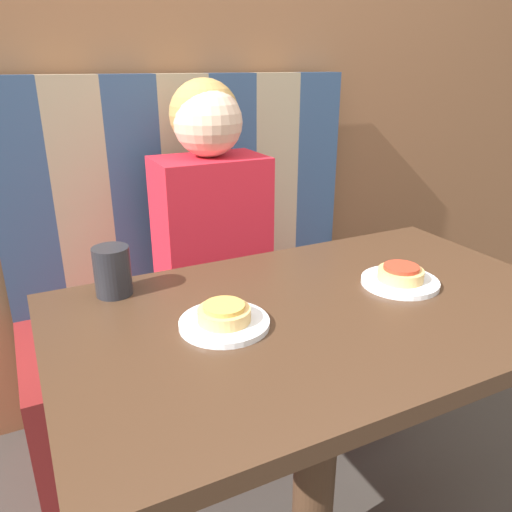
% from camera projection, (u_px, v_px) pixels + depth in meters
% --- Properties ---
extents(wall_back, '(7.00, 0.05, 2.60)m').
position_uv_depth(wall_back, '(170.00, 44.00, 1.63)').
color(wall_back, brown).
rests_on(wall_back, ground_plane).
extents(booth_seat, '(1.21, 0.53, 0.47)m').
position_uv_depth(booth_seat, '(216.00, 371.00, 1.74)').
color(booth_seat, maroon).
rests_on(booth_seat, ground_plane).
extents(booth_backrest, '(1.21, 0.06, 0.74)m').
position_uv_depth(booth_backrest, '(186.00, 187.00, 1.72)').
color(booth_backrest, navy).
rests_on(booth_backrest, booth_seat).
extents(dining_table, '(1.09, 0.66, 0.77)m').
position_uv_depth(dining_table, '(321.00, 351.00, 1.06)').
color(dining_table, '#422B1C').
rests_on(dining_table, ground_plane).
extents(person, '(0.33, 0.23, 0.73)m').
position_uv_depth(person, '(210.00, 201.00, 1.53)').
color(person, red).
rests_on(person, booth_seat).
extents(plate_left, '(0.17, 0.17, 0.01)m').
position_uv_depth(plate_left, '(224.00, 323.00, 0.95)').
color(plate_left, white).
rests_on(plate_left, dining_table).
extents(plate_right, '(0.17, 0.17, 0.01)m').
position_uv_depth(plate_right, '(400.00, 282.00, 1.13)').
color(plate_right, white).
rests_on(plate_right, dining_table).
extents(pizza_left, '(0.10, 0.10, 0.03)m').
position_uv_depth(pizza_left, '(224.00, 313.00, 0.94)').
color(pizza_left, tan).
rests_on(pizza_left, plate_left).
extents(pizza_right, '(0.10, 0.10, 0.03)m').
position_uv_depth(pizza_right, '(401.00, 273.00, 1.12)').
color(pizza_right, tan).
rests_on(pizza_right, plate_right).
extents(drinking_cup, '(0.08, 0.08, 0.11)m').
position_uv_depth(drinking_cup, '(112.00, 271.00, 1.06)').
color(drinking_cup, '#232328').
rests_on(drinking_cup, dining_table).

